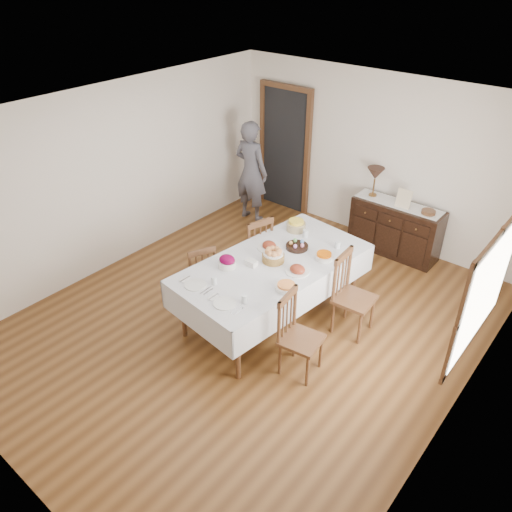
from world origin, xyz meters
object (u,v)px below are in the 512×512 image
Objects in this scene: dining_table at (273,269)px; person at (251,169)px; chair_right_near at (297,334)px; chair_left_far at (255,249)px; table_lamp at (375,174)px; chair_right_far at (351,293)px; sideboard at (395,229)px; chair_left_near at (200,275)px.

dining_table is 1.39× the size of person.
chair_left_far is at bearing 46.74° from chair_right_near.
table_lamp is at bearing 177.10° from chair_left_far.
chair_right_far is at bearing 32.42° from dining_table.
chair_left_far is (-0.69, 0.48, -0.21)m from dining_table.
table_lamp is (0.69, 2.00, 0.64)m from chair_left_far.
chair_right_far is 0.58× the size of person.
person is at bearing 142.23° from dining_table.
chair_left_far reaches higher than chair_right_near.
sideboard is 0.89m from table_lamp.
table_lamp reaches higher than chair_left_near.
chair_left_far is 0.98× the size of chair_right_far.
dining_table is 2.77m from person.
person is at bearing -122.51° from chair_left_far.
dining_table is at bearing -90.08° from table_lamp.
person reaches higher than chair_left_near.
person is at bearing -167.92° from sideboard.
chair_right_near is 3.74m from person.
chair_left_far is 1.80m from chair_right_near.
chair_right_far reaches higher than chair_left_far.
chair_right_far is (1.55, -0.06, 0.01)m from chair_left_far.
person is at bearing -131.39° from chair_left_near.
person is (-1.97, 1.93, 0.18)m from dining_table.
chair_right_far is 2.08m from sideboard.
dining_table is at bearing 136.80° from chair_left_near.
chair_right_near is 0.74× the size of sideboard.
dining_table is 0.99m from chair_right_near.
chair_right_near is (0.77, -0.56, -0.23)m from dining_table.
chair_right_near is 2.18× the size of table_lamp.
chair_left_far is 0.56× the size of person.
chair_right_far is at bearing 138.11° from chair_left_near.
chair_left_far is at bearing 152.15° from dining_table.
table_lamp is (1.97, 0.54, 0.25)m from person.
chair_right_far reaches higher than chair_right_near.
chair_left_far is 2.21m from table_lamp.
chair_right_near is at bearing 136.83° from person.
chair_left_far reaches higher than dining_table.
chair_right_near is at bearing -84.03° from sideboard.
chair_left_near is at bearing -115.52° from sideboard.
dining_table is 5.57× the size of table_lamp.
person is (-2.83, 1.52, 0.39)m from chair_right_far.
chair_left_near is 2.59m from person.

